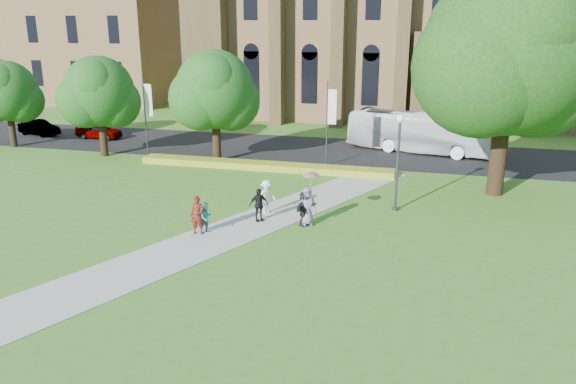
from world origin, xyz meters
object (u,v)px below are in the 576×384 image
(large_tree, at_px, (510,50))
(car_0, at_px, (99,131))
(tour_coach, at_px, (422,132))
(pedestrian_0, at_px, (198,215))
(streetlamp, at_px, (398,151))
(car_1, at_px, (39,128))

(large_tree, height_order, car_0, large_tree)
(tour_coach, xyz_separation_m, pedestrian_0, (-9.81, -20.87, -0.65))
(streetlamp, relative_size, car_0, 1.28)
(tour_coach, distance_m, pedestrian_0, 23.07)
(streetlamp, xyz_separation_m, large_tree, (5.50, 4.50, 5.07))
(large_tree, bearing_deg, streetlamp, -140.71)
(car_0, height_order, pedestrian_0, pedestrian_0)
(car_0, bearing_deg, large_tree, -103.02)
(car_0, bearing_deg, streetlamp, -114.24)
(large_tree, distance_m, pedestrian_0, 19.37)
(streetlamp, xyz_separation_m, car_1, (-32.62, 13.12, -2.60))
(car_1, bearing_deg, pedestrian_0, -114.53)
(streetlamp, height_order, pedestrian_0, streetlamp)
(streetlamp, distance_m, pedestrian_0, 11.06)
(tour_coach, relative_size, pedestrian_0, 6.13)
(streetlamp, bearing_deg, tour_coach, 86.52)
(car_0, bearing_deg, tour_coach, -84.65)
(large_tree, relative_size, car_0, 3.23)
(large_tree, xyz_separation_m, tour_coach, (-4.60, 10.24, -6.73))
(streetlamp, height_order, car_1, streetlamp)
(tour_coach, xyz_separation_m, car_0, (-27.51, -1.53, -0.92))
(large_tree, relative_size, tour_coach, 1.14)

